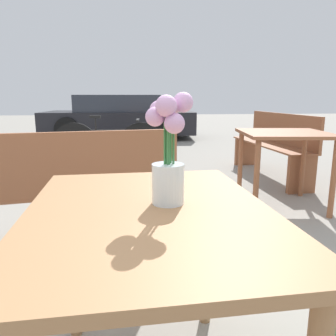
{
  "coord_description": "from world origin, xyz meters",
  "views": [
    {
      "loc": [
        -0.05,
        -0.93,
        1.05
      ],
      "look_at": [
        0.06,
        0.04,
        0.84
      ],
      "focal_mm": 35.0,
      "sensor_mm": 36.0,
      "label": 1
    }
  ],
  "objects_px": {
    "table_back": "(284,144)",
    "bicycle": "(109,144)",
    "bench_near": "(65,192)",
    "flower_vase": "(168,158)",
    "table_front": "(150,241)",
    "parked_car": "(120,117)",
    "bench_middle": "(275,142)"
  },
  "relations": [
    {
      "from": "table_back",
      "to": "bicycle",
      "type": "height_order",
      "value": "bicycle"
    },
    {
      "from": "bicycle",
      "to": "bench_near",
      "type": "bearing_deg",
      "value": -91.94
    },
    {
      "from": "flower_vase",
      "to": "bench_near",
      "type": "xyz_separation_m",
      "value": [
        -0.54,
        1.14,
        -0.42
      ]
    },
    {
      "from": "table_front",
      "to": "parked_car",
      "type": "height_order",
      "value": "parked_car"
    },
    {
      "from": "bench_near",
      "to": "parked_car",
      "type": "height_order",
      "value": "parked_car"
    },
    {
      "from": "bench_middle",
      "to": "bicycle",
      "type": "distance_m",
      "value": 2.4
    },
    {
      "from": "flower_vase",
      "to": "bench_middle",
      "type": "xyz_separation_m",
      "value": [
        1.8,
        3.19,
        -0.41
      ]
    },
    {
      "from": "flower_vase",
      "to": "table_front",
      "type": "bearing_deg",
      "value": -150.47
    },
    {
      "from": "parked_car",
      "to": "flower_vase",
      "type": "bearing_deg",
      "value": -87.21
    },
    {
      "from": "bench_middle",
      "to": "table_back",
      "type": "height_order",
      "value": "bench_middle"
    },
    {
      "from": "table_back",
      "to": "parked_car",
      "type": "height_order",
      "value": "parked_car"
    },
    {
      "from": "table_back",
      "to": "parked_car",
      "type": "distance_m",
      "value": 6.08
    },
    {
      "from": "bench_near",
      "to": "table_back",
      "type": "xyz_separation_m",
      "value": [
        1.89,
        0.85,
        0.17
      ]
    },
    {
      "from": "flower_vase",
      "to": "bench_middle",
      "type": "height_order",
      "value": "flower_vase"
    },
    {
      "from": "flower_vase",
      "to": "bicycle",
      "type": "distance_m",
      "value": 4.08
    },
    {
      "from": "table_front",
      "to": "parked_car",
      "type": "bearing_deg",
      "value": 92.33
    },
    {
      "from": "table_front",
      "to": "bench_middle",
      "type": "height_order",
      "value": "bench_middle"
    },
    {
      "from": "flower_vase",
      "to": "table_back",
      "type": "height_order",
      "value": "flower_vase"
    },
    {
      "from": "flower_vase",
      "to": "table_back",
      "type": "relative_size",
      "value": 0.38
    },
    {
      "from": "flower_vase",
      "to": "parked_car",
      "type": "bearing_deg",
      "value": 92.79
    },
    {
      "from": "bench_near",
      "to": "bicycle",
      "type": "xyz_separation_m",
      "value": [
        0.1,
        2.88,
        -0.09
      ]
    },
    {
      "from": "bench_middle",
      "to": "table_back",
      "type": "bearing_deg",
      "value": -110.86
    },
    {
      "from": "bench_middle",
      "to": "table_front",
      "type": "bearing_deg",
      "value": -120.01
    },
    {
      "from": "table_front",
      "to": "bicycle",
      "type": "bearing_deg",
      "value": 95.43
    },
    {
      "from": "table_front",
      "to": "parked_car",
      "type": "distance_m",
      "value": 7.87
    },
    {
      "from": "table_front",
      "to": "table_back",
      "type": "relative_size",
      "value": 1.11
    },
    {
      "from": "table_back",
      "to": "flower_vase",
      "type": "bearing_deg",
      "value": -124.0
    },
    {
      "from": "flower_vase",
      "to": "bench_near",
      "type": "height_order",
      "value": "flower_vase"
    },
    {
      "from": "bench_middle",
      "to": "bench_near",
      "type": "bearing_deg",
      "value": -138.88
    },
    {
      "from": "bench_middle",
      "to": "parked_car",
      "type": "xyz_separation_m",
      "value": [
        -2.18,
        4.63,
        0.07
      ]
    },
    {
      "from": "table_back",
      "to": "bicycle",
      "type": "xyz_separation_m",
      "value": [
        -1.79,
        2.03,
        -0.26
      ]
    },
    {
      "from": "flower_vase",
      "to": "bicycle",
      "type": "xyz_separation_m",
      "value": [
        -0.45,
        4.02,
        -0.51
      ]
    }
  ]
}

